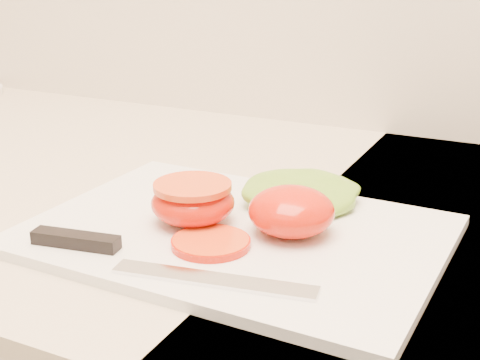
% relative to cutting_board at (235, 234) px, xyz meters
% --- Properties ---
extents(cutting_board, '(0.38, 0.28, 0.01)m').
position_rel_cutting_board_xyz_m(cutting_board, '(0.00, 0.00, 0.00)').
color(cutting_board, silver).
rests_on(cutting_board, counter).
extents(tomato_half_dome, '(0.08, 0.08, 0.04)m').
position_rel_cutting_board_xyz_m(tomato_half_dome, '(0.05, 0.01, 0.03)').
color(tomato_half_dome, red).
rests_on(tomato_half_dome, cutting_board).
extents(tomato_half_cut, '(0.08, 0.08, 0.04)m').
position_rel_cutting_board_xyz_m(tomato_half_cut, '(-0.04, -0.00, 0.03)').
color(tomato_half_cut, red).
rests_on(tomato_half_cut, cutting_board).
extents(tomato_slice_0, '(0.07, 0.07, 0.01)m').
position_rel_cutting_board_xyz_m(tomato_slice_0, '(-0.00, -0.04, 0.01)').
color(tomato_slice_0, '#E84A18').
rests_on(tomato_slice_0, cutting_board).
extents(lettuce_leaf_0, '(0.15, 0.14, 0.03)m').
position_rel_cutting_board_xyz_m(lettuce_leaf_0, '(0.03, 0.08, 0.02)').
color(lettuce_leaf_0, '#82B12F').
rests_on(lettuce_leaf_0, cutting_board).
extents(knife, '(0.26, 0.05, 0.01)m').
position_rel_cutting_board_xyz_m(knife, '(-0.05, -0.10, 0.01)').
color(knife, silver).
rests_on(knife, cutting_board).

